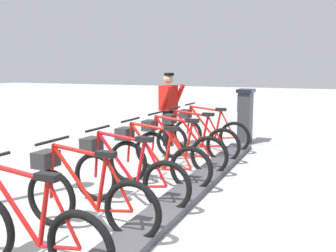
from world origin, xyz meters
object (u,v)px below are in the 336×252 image
at_px(bike_docked_5, 84,195).
at_px(payment_kiosk, 245,115).
at_px(bike_docked_1, 193,138).
at_px(bike_docked_4, 125,174).
at_px(bike_docked_3, 154,159).
at_px(bike_docked_6, 23,226).
at_px(bike_docked_0, 207,131).
at_px(bike_docked_2, 176,147).
at_px(worker_near_rack, 169,106).

bearing_deg(bike_docked_5, payment_kiosk, -95.65).
xyz_separation_m(bike_docked_1, bike_docked_4, (0.00, 2.76, 0.00)).
distance_m(bike_docked_3, bike_docked_6, 2.76).
xyz_separation_m(bike_docked_1, bike_docked_5, (0.00, 3.69, 0.00)).
height_order(bike_docked_0, bike_docked_3, same).
relative_size(bike_docked_0, bike_docked_5, 1.00).
distance_m(bike_docked_5, bike_docked_6, 0.92).
bearing_deg(bike_docked_1, bike_docked_0, -90.00).
bearing_deg(bike_docked_0, bike_docked_6, 90.00).
bearing_deg(bike_docked_6, payment_kiosk, -94.88).
distance_m(bike_docked_2, worker_near_rack, 2.30).
bearing_deg(bike_docked_1, worker_near_rack, -48.98).
xyz_separation_m(bike_docked_0, bike_docked_5, (0.00, 4.61, 0.00)).
height_order(bike_docked_1, bike_docked_2, same).
xyz_separation_m(bike_docked_1, worker_near_rack, (0.97, -1.11, 0.48)).
height_order(bike_docked_4, bike_docked_6, same).
bearing_deg(payment_kiosk, bike_docked_4, 83.29).
bearing_deg(bike_docked_0, payment_kiosk, -115.97).
relative_size(bike_docked_1, bike_docked_3, 1.00).
bearing_deg(bike_docked_3, bike_docked_6, 90.00).
relative_size(payment_kiosk, bike_docked_6, 0.74).
distance_m(bike_docked_4, bike_docked_5, 0.92).
xyz_separation_m(bike_docked_3, bike_docked_5, (0.00, 1.84, 0.00)).
bearing_deg(bike_docked_0, worker_near_rack, -11.20).
height_order(bike_docked_1, worker_near_rack, worker_near_rack).
bearing_deg(bike_docked_6, bike_docked_2, -90.00).
distance_m(payment_kiosk, bike_docked_3, 3.99).
bearing_deg(bike_docked_4, payment_kiosk, -96.71).
xyz_separation_m(bike_docked_5, worker_near_rack, (0.97, -4.80, 0.48)).
bearing_deg(payment_kiosk, bike_docked_3, 81.74).
distance_m(bike_docked_2, bike_docked_4, 1.84).
distance_m(bike_docked_1, bike_docked_3, 1.84).
height_order(bike_docked_5, bike_docked_6, same).
bearing_deg(bike_docked_2, bike_docked_5, 90.00).
height_order(bike_docked_3, bike_docked_5, same).
distance_m(payment_kiosk, bike_docked_5, 5.81).
relative_size(bike_docked_0, bike_docked_1, 1.00).
bearing_deg(worker_near_rack, bike_docked_3, 108.14).
bearing_deg(bike_docked_2, worker_near_rack, -64.55).
distance_m(bike_docked_2, bike_docked_5, 2.76).
distance_m(bike_docked_0, bike_docked_2, 1.84).
xyz_separation_m(payment_kiosk, bike_docked_4, (0.57, 4.86, -0.24)).
bearing_deg(worker_near_rack, bike_docked_4, 104.02).
bearing_deg(bike_docked_3, bike_docked_5, 90.00).
distance_m(bike_docked_4, bike_docked_6, 1.84).
distance_m(bike_docked_4, worker_near_rack, 4.03).
bearing_deg(bike_docked_5, bike_docked_2, -90.00).
bearing_deg(bike_docked_2, bike_docked_4, 90.00).
xyz_separation_m(bike_docked_3, bike_docked_6, (0.00, 2.76, 0.00)).
bearing_deg(bike_docked_3, worker_near_rack, -71.86).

